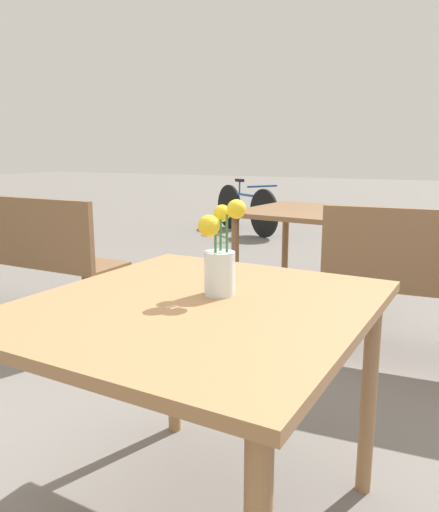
{
  "coord_description": "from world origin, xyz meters",
  "views": [
    {
      "loc": [
        0.63,
        -1.13,
        1.12
      ],
      "look_at": [
        0.02,
        0.09,
        0.83
      ],
      "focal_mm": 35.0,
      "sensor_mm": 36.0,
      "label": 1
    }
  ],
  "objects_px": {
    "table_front": "(198,333)",
    "flower_vase": "(220,261)",
    "bicycle": "(246,209)",
    "table_back": "(305,226)"
  },
  "relations": [
    {
      "from": "flower_vase",
      "to": "table_front",
      "type": "bearing_deg",
      "value": -106.06
    },
    {
      "from": "table_back",
      "to": "flower_vase",
      "type": "bearing_deg",
      "value": -79.91
    },
    {
      "from": "flower_vase",
      "to": "bicycle",
      "type": "distance_m",
      "value": 5.58
    },
    {
      "from": "table_front",
      "to": "bicycle",
      "type": "relative_size",
      "value": 0.79
    },
    {
      "from": "bicycle",
      "to": "table_front",
      "type": "bearing_deg",
      "value": -67.9
    },
    {
      "from": "table_back",
      "to": "bicycle",
      "type": "xyz_separation_m",
      "value": [
        -1.78,
        3.11,
        -0.29
      ]
    },
    {
      "from": "table_front",
      "to": "flower_vase",
      "type": "xyz_separation_m",
      "value": [
        0.02,
        0.09,
        0.19
      ]
    },
    {
      "from": "flower_vase",
      "to": "bicycle",
      "type": "height_order",
      "value": "flower_vase"
    },
    {
      "from": "bicycle",
      "to": "flower_vase",
      "type": "bearing_deg",
      "value": -67.34
    },
    {
      "from": "table_back",
      "to": "bicycle",
      "type": "height_order",
      "value": "bicycle"
    }
  ]
}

